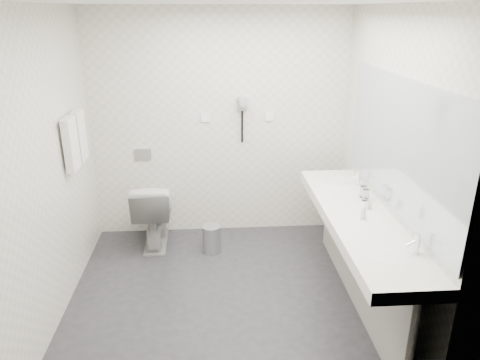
{
  "coord_description": "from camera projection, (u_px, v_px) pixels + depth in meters",
  "views": [
    {
      "loc": [
        -0.1,
        -3.54,
        2.46
      ],
      "look_at": [
        0.15,
        0.15,
        1.05
      ],
      "focal_mm": 33.72,
      "sensor_mm": 36.0,
      "label": 1
    }
  ],
  "objects": [
    {
      "name": "floor",
      "position": [
        225.0,
        292.0,
        4.18
      ],
      "size": [
        2.8,
        2.8,
        0.0
      ],
      "primitive_type": "plane",
      "color": "#27272C",
      "rests_on": "ground"
    },
    {
      "name": "ceiling",
      "position": [
        221.0,
        3.0,
        3.29
      ],
      "size": [
        2.8,
        2.8,
        0.0
      ],
      "primitive_type": "plane",
      "rotation": [
        3.14,
        0.0,
        0.0
      ],
      "color": "white",
      "rests_on": "wall_back"
    },
    {
      "name": "wall_back",
      "position": [
        219.0,
        126.0,
        4.95
      ],
      "size": [
        2.8,
        0.0,
        2.8
      ],
      "primitive_type": "plane",
      "rotation": [
        1.57,
        0.0,
        0.0
      ],
      "color": "silver",
      "rests_on": "floor"
    },
    {
      "name": "wall_front",
      "position": [
        231.0,
        239.0,
        2.52
      ],
      "size": [
        2.8,
        0.0,
        2.8
      ],
      "primitive_type": "plane",
      "rotation": [
        -1.57,
        0.0,
        0.0
      ],
      "color": "silver",
      "rests_on": "floor"
    },
    {
      "name": "wall_left",
      "position": [
        50.0,
        168.0,
        3.64
      ],
      "size": [
        0.0,
        2.6,
        2.6
      ],
      "primitive_type": "plane",
      "rotation": [
        1.57,
        0.0,
        1.57
      ],
      "color": "silver",
      "rests_on": "floor"
    },
    {
      "name": "wall_right",
      "position": [
        388.0,
        161.0,
        3.82
      ],
      "size": [
        0.0,
        2.6,
        2.6
      ],
      "primitive_type": "plane",
      "rotation": [
        1.57,
        0.0,
        -1.57
      ],
      "color": "silver",
      "rests_on": "floor"
    },
    {
      "name": "vanity_counter",
      "position": [
        359.0,
        220.0,
        3.78
      ],
      "size": [
        0.55,
        2.2,
        0.1
      ],
      "primitive_type": "cube",
      "color": "white",
      "rests_on": "floor"
    },
    {
      "name": "vanity_panel",
      "position": [
        357.0,
        264.0,
        3.93
      ],
      "size": [
        0.03,
        2.15,
        0.75
      ],
      "primitive_type": "cube",
      "color": "gray",
      "rests_on": "floor"
    },
    {
      "name": "vanity_post_near",
      "position": [
        410.0,
        347.0,
        2.96
      ],
      "size": [
        0.06,
        0.06,
        0.75
      ],
      "primitive_type": "cylinder",
      "color": "silver",
      "rests_on": "floor"
    },
    {
      "name": "vanity_post_far",
      "position": [
        330.0,
        213.0,
        4.9
      ],
      "size": [
        0.06,
        0.06,
        0.75
      ],
      "primitive_type": "cylinder",
      "color": "silver",
      "rests_on": "floor"
    },
    {
      "name": "mirror",
      "position": [
        398.0,
        145.0,
        3.56
      ],
      "size": [
        0.02,
        2.2,
        1.05
      ],
      "primitive_type": "cube",
      "color": "#B2BCC6",
      "rests_on": "wall_right"
    },
    {
      "name": "basin_near",
      "position": [
        388.0,
        256.0,
        3.16
      ],
      "size": [
        0.4,
        0.31,
        0.05
      ],
      "primitive_type": "ellipsoid",
      "color": "white",
      "rests_on": "vanity_counter"
    },
    {
      "name": "basin_far",
      "position": [
        338.0,
        187.0,
        4.37
      ],
      "size": [
        0.4,
        0.31,
        0.05
      ],
      "primitive_type": "ellipsoid",
      "color": "white",
      "rests_on": "vanity_counter"
    },
    {
      "name": "faucet_near",
      "position": [
        417.0,
        243.0,
        3.14
      ],
      "size": [
        0.04,
        0.04,
        0.15
      ],
      "primitive_type": "cylinder",
      "color": "silver",
      "rests_on": "vanity_counter"
    },
    {
      "name": "faucet_far",
      "position": [
        358.0,
        178.0,
        4.35
      ],
      "size": [
        0.04,
        0.04,
        0.15
      ],
      "primitive_type": "cylinder",
      "color": "silver",
      "rests_on": "vanity_counter"
    },
    {
      "name": "soap_bottle_a",
      "position": [
        369.0,
        204.0,
        3.85
      ],
      "size": [
        0.05,
        0.05,
        0.1
      ],
      "primitive_type": "imported",
      "rotation": [
        0.0,
        0.0,
        0.26
      ],
      "color": "beige",
      "rests_on": "vanity_counter"
    },
    {
      "name": "soap_bottle_c",
      "position": [
        364.0,
        212.0,
        3.65
      ],
      "size": [
        0.06,
        0.06,
        0.12
      ],
      "primitive_type": "imported",
      "rotation": [
        0.0,
        0.0,
        0.36
      ],
      "color": "beige",
      "rests_on": "vanity_counter"
    },
    {
      "name": "glass_left",
      "position": [
        366.0,
        195.0,
        4.01
      ],
      "size": [
        0.07,
        0.07,
        0.11
      ],
      "primitive_type": "cylinder",
      "rotation": [
        0.0,
        0.0,
        -0.22
      ],
      "color": "silver",
      "rests_on": "vanity_counter"
    },
    {
      "name": "glass_right",
      "position": [
        363.0,
        192.0,
        4.09
      ],
      "size": [
        0.06,
        0.06,
        0.11
      ],
      "primitive_type": "cylinder",
      "rotation": [
        0.0,
        0.0,
        -0.05
      ],
      "color": "silver",
      "rests_on": "vanity_counter"
    },
    {
      "name": "toilet",
      "position": [
        154.0,
        212.0,
        4.93
      ],
      "size": [
        0.43,
        0.74,
        0.74
      ],
      "primitive_type": "imported",
      "rotation": [
        0.0,
        0.0,
        3.16
      ],
      "color": "white",
      "rests_on": "floor"
    },
    {
      "name": "flush_plate",
      "position": [
        143.0,
        154.0,
        4.98
      ],
      "size": [
        0.18,
        0.02,
        0.12
      ],
      "primitive_type": "cube",
      "color": "#B2B5BA",
      "rests_on": "wall_back"
    },
    {
      "name": "pedal_bin",
      "position": [
        212.0,
        239.0,
        4.83
      ],
      "size": [
        0.25,
        0.25,
        0.29
      ],
      "primitive_type": "cylinder",
      "rotation": [
        0.0,
        0.0,
        -0.27
      ],
      "color": "#B2B5BA",
      "rests_on": "floor"
    },
    {
      "name": "bin_lid",
      "position": [
        211.0,
        227.0,
        4.78
      ],
      "size": [
        0.2,
        0.2,
        0.02
      ],
      "primitive_type": "cylinder",
      "color": "#B2B5BA",
      "rests_on": "pedal_bin"
    },
    {
      "name": "towel_rail",
      "position": [
        71.0,
        116.0,
        4.05
      ],
      "size": [
        0.02,
        0.62,
        0.02
      ],
      "primitive_type": "cylinder",
      "rotation": [
        1.57,
        0.0,
        0.0
      ],
      "color": "silver",
      "rests_on": "wall_left"
    },
    {
      "name": "towel_near",
      "position": [
        71.0,
        144.0,
        4.0
      ],
      "size": [
        0.07,
        0.24,
        0.48
      ],
      "primitive_type": "cube",
      "color": "white",
      "rests_on": "towel_rail"
    },
    {
      "name": "towel_far",
      "position": [
        79.0,
        136.0,
        4.26
      ],
      "size": [
        0.07,
        0.24,
        0.48
      ],
      "primitive_type": "cube",
      "color": "white",
      "rests_on": "towel_rail"
    },
    {
      "name": "dryer_cradle",
      "position": [
        242.0,
        104.0,
        4.84
      ],
      "size": [
        0.1,
        0.04,
        0.14
      ],
      "primitive_type": "cube",
      "color": "gray",
      "rests_on": "wall_back"
    },
    {
      "name": "dryer_barrel",
      "position": [
        243.0,
        102.0,
        4.77
      ],
      "size": [
        0.08,
        0.14,
        0.08
      ],
      "primitive_type": "cylinder",
      "rotation": [
        1.57,
        0.0,
        0.0
      ],
      "color": "gray",
      "rests_on": "dryer_cradle"
    },
    {
      "name": "dryer_cord",
      "position": [
        242.0,
        127.0,
        4.92
      ],
      "size": [
        0.02,
        0.02,
        0.35
      ],
      "primitive_type": "cylinder",
      "color": "black",
      "rests_on": "dryer_cradle"
    },
    {
      "name": "switch_plate_a",
      "position": [
        205.0,
        118.0,
        4.89
      ],
      "size": [
        0.09,
        0.02,
        0.09
      ],
      "primitive_type": "cube",
      "color": "white",
      "rests_on": "wall_back"
    },
    {
      "name": "switch_plate_b",
      "position": [
        269.0,
        117.0,
        4.93
      ],
      "size": [
        0.09,
        0.02,
        0.09
      ],
      "primitive_type": "cube",
      "color": "white",
      "rests_on": "wall_back"
    }
  ]
}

